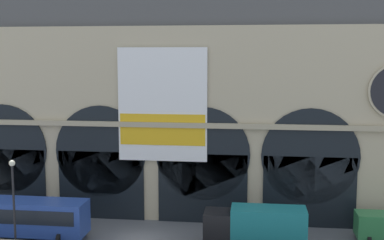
# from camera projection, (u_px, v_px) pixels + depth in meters

# --- Properties ---
(station_building) EXTENTS (46.31, 5.26, 20.68)m
(station_building) POSITION_uv_depth(u_px,v_px,m) (156.00, 103.00, 44.84)
(station_building) COLOR #BCAD8C
(station_building) RESTS_ON ground
(bus_midwest) EXTENTS (11.00, 3.25, 3.10)m
(bus_midwest) POSITION_uv_depth(u_px,v_px,m) (17.00, 216.00, 39.11)
(bus_midwest) COLOR #28479E
(bus_midwest) RESTS_ON ground
(box_truck_mideast) EXTENTS (7.50, 2.91, 3.12)m
(box_truck_mideast) POSITION_uv_depth(u_px,v_px,m) (256.00, 226.00, 37.09)
(box_truck_mideast) COLOR black
(box_truck_mideast) RESTS_ON ground
(street_lamp_quayside) EXTENTS (0.44, 0.44, 6.90)m
(street_lamp_quayside) POSITION_uv_depth(u_px,v_px,m) (13.00, 194.00, 35.71)
(street_lamp_quayside) COLOR black
(street_lamp_quayside) RESTS_ON ground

